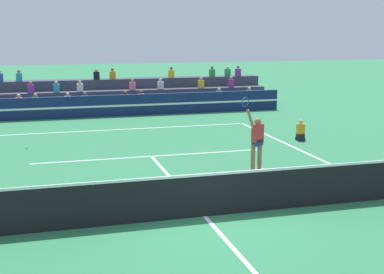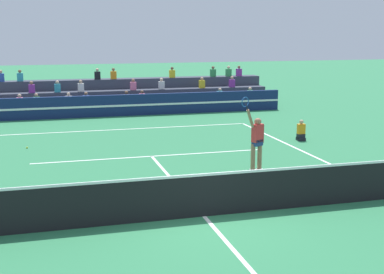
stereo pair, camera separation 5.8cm
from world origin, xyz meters
name	(u,v)px [view 2 (the right image)]	position (x,y,z in m)	size (l,w,h in m)	color
ground_plane	(204,216)	(0.00, 0.00, 0.00)	(120.00, 120.00, 0.00)	#2D7A4C
court_lines	(204,216)	(0.00, 0.00, 0.00)	(11.10, 23.90, 0.01)	white
tennis_net	(204,195)	(0.00, 0.00, 0.54)	(12.00, 0.10, 1.10)	slate
sponsor_banner_wall	(116,106)	(0.00, 15.77, 0.55)	(18.00, 0.26, 1.10)	navy
bleacher_stand	(110,98)	(0.00, 18.30, 0.65)	(18.05, 2.85, 2.28)	#383D4C
ball_kid_courtside	(301,132)	(6.34, 7.56, 0.33)	(0.30, 0.36, 0.84)	black
tennis_player	(257,141)	(2.75, 3.49, 0.99)	(0.98, 0.53, 2.46)	#9E7051
tennis_ball	(27,148)	(-4.27, 8.92, 0.03)	(0.07, 0.07, 0.07)	#C6DB33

